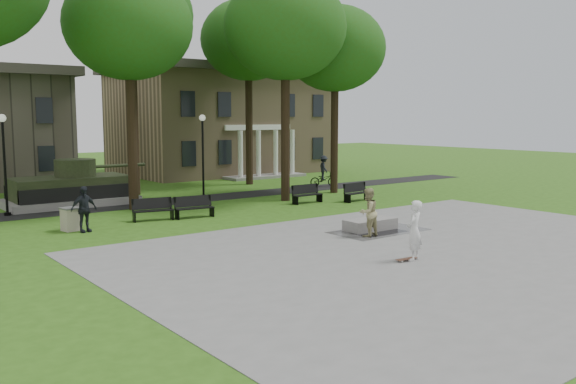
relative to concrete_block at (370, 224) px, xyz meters
name	(u,v)px	position (x,y,z in m)	size (l,w,h in m)	color
ground	(343,230)	(-0.85, 0.70, -0.24)	(120.00, 120.00, 0.00)	#2B5113
plaza	(442,251)	(-0.85, -4.30, -0.23)	(22.00, 16.00, 0.02)	gray
footpath	(199,199)	(-0.85, 12.70, -0.24)	(44.00, 2.60, 0.01)	black
building_right	(220,120)	(9.15, 26.69, 4.10)	(17.00, 12.00, 8.60)	#9E8460
tree_1	(128,26)	(-5.35, 11.20, 8.71)	(6.20, 6.20, 11.63)	black
tree_2	(285,28)	(2.65, 9.20, 9.07)	(6.60, 6.60, 12.16)	black
tree_3	(335,49)	(7.15, 10.20, 8.35)	(6.00, 6.00, 11.19)	black
tree_4	(130,16)	(-2.85, 16.70, 10.15)	(7.20, 7.20, 13.50)	black
tree_5	(248,40)	(5.65, 17.20, 9.42)	(6.40, 6.40, 12.44)	black
lamp_left	(4,156)	(-10.85, 13.00, 2.55)	(0.36, 0.36, 4.73)	black
lamp_mid	(203,149)	(-0.35, 13.00, 2.55)	(0.36, 0.36, 4.73)	black
lamp_right	(334,144)	(9.65, 13.00, 2.55)	(0.36, 0.36, 4.73)	black
tank_monument	(71,189)	(-7.31, 14.70, 0.61)	(7.45, 3.40, 2.40)	gray
puddle	(379,232)	(-0.08, -0.59, -0.22)	(2.20, 1.20, 0.00)	black
concrete_block	(370,224)	(0.00, 0.00, 0.00)	(2.20, 1.00, 0.45)	gray
skateboard	(406,260)	(-2.93, -4.53, -0.19)	(0.78, 0.20, 0.07)	brown
skateboarder	(414,231)	(-2.69, -4.62, 0.75)	(0.71, 0.47, 1.95)	silver
friend_watching	(368,212)	(-1.03, -0.88, 0.71)	(0.91, 0.71, 1.88)	tan
pedestrian_walker	(84,209)	(-9.40, 6.74, 0.69)	(1.09, 0.45, 1.86)	black
cyclist	(324,174)	(8.76, 13.02, 0.60)	(1.96, 1.30, 2.07)	black
park_bench_0	(152,209)	(-6.02, 7.65, 0.28)	(1.85, 0.87, 1.00)	black
park_bench_1	(194,206)	(-4.19, 7.18, 0.28)	(1.84, 0.74, 1.00)	black
park_bench_2	(306,193)	(2.94, 7.71, 0.28)	(1.81, 0.55, 1.00)	black
park_bench_3	(356,192)	(5.60, 6.63, 0.28)	(1.84, 0.71, 1.00)	black
trash_bin	(70,219)	(-9.74, 7.37, 0.24)	(0.76, 0.76, 0.96)	#BFB19D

